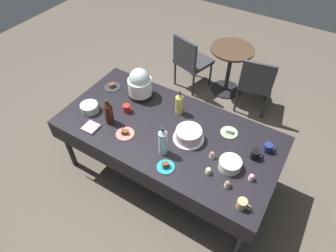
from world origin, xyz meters
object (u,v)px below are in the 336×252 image
Objects in this scene: cupcake_rose at (212,155)px; coffee_mug_tan at (242,204)px; maroon_chair_left at (190,59)px; maroon_chair_right at (256,82)px; dessert_plate_sage at (229,132)px; dessert_plate_teal at (166,166)px; dessert_plate_charcoal at (112,86)px; slow_cooker at (140,84)px; cupcake_mint at (227,184)px; glass_salad_bowl at (90,108)px; round_cafe_table at (230,62)px; cupcake_cocoa at (252,177)px; coffee_mug_black at (255,154)px; dessert_plate_coral at (125,133)px; coffee_mug_red at (127,109)px; frosted_layer_cake at (189,135)px; soda_bottle_water at (163,141)px; coffee_mug_navy at (268,148)px; soda_bottle_cola at (109,112)px; potluck_table at (168,134)px; soda_bottle_ginger_ale at (179,103)px; ceramic_snack_bowl at (230,164)px; cupcake_lemon at (208,171)px.

coffee_mug_tan is at bearing -38.47° from cupcake_rose.
maroon_chair_right is (0.98, -0.00, 0.00)m from maroon_chair_left.
dessert_plate_teal is (-0.31, -0.67, 0.00)m from dessert_plate_sage.
slow_cooker is at bearing 8.94° from dessert_plate_charcoal.
maroon_chair_left is (-1.32, 1.84, -0.29)m from cupcake_mint.
dessert_plate_charcoal is (-0.05, 0.43, -0.03)m from glass_salad_bowl.
cupcake_mint is 2.23m from round_cafe_table.
cupcake_rose is (-0.38, 0.04, 0.00)m from cupcake_cocoa.
coffee_mug_black reaches higher than dessert_plate_charcoal.
coffee_mug_black is at bearing -3.90° from dessert_plate_charcoal.
coffee_mug_red reaches higher than dessert_plate_coral.
cupcake_cocoa and cupcake_rose have the same top height.
cupcake_rose is at bearing -16.12° from frosted_layer_cake.
coffee_mug_red is at bearing -87.41° from maroon_chair_left.
dessert_plate_sage is 0.24× the size of round_cafe_table.
glass_salad_bowl is at bearing 171.94° from dessert_plate_coral.
soda_bottle_water is at bearing -156.17° from cupcake_rose.
maroon_chair_right is (0.94, 1.26, -0.42)m from slow_cooker.
soda_bottle_water is 2.73× the size of coffee_mug_navy.
soda_bottle_cola is at bearing -164.80° from frosted_layer_cake.
soda_bottle_ginger_ale is at bearing 96.70° from potluck_table.
coffee_mug_tan is at bearing -30.38° from frosted_layer_cake.
round_cafe_table is (-0.74, 1.87, -0.30)m from ceramic_snack_bowl.
dessert_plate_teal is at bearing -28.52° from coffee_mug_red.
cupcake_mint is 0.08× the size of maroon_chair_right.
soda_bottle_ginger_ale is at bearing -67.12° from maroon_chair_left.
soda_bottle_ginger_ale is 1.54m from round_cafe_table.
soda_bottle_cola is (-0.23, 0.06, 0.12)m from dessert_plate_coral.
soda_bottle_ginger_ale reaches higher than dessert_plate_sage.
soda_bottle_water reaches higher than ceramic_snack_bowl.
soda_bottle_ginger_ale is (0.81, 0.47, 0.08)m from glass_salad_bowl.
glass_salad_bowl reaches higher than cupcake_cocoa.
cupcake_rose is (1.40, -0.31, 0.02)m from dessert_plate_charcoal.
cupcake_lemon is at bearing -2.28° from soda_bottle_cola.
slow_cooker is 1.12m from cupcake_rose.
slow_cooker is at bearing 155.72° from cupcake_mint.
soda_bottle_cola reaches higher than potluck_table.
soda_bottle_cola is at bearing -118.80° from maroon_chair_right.
dessert_plate_charcoal is at bearing 153.63° from soda_bottle_water.
maroon_chair_right is at bearing 45.33° from dessert_plate_charcoal.
dessert_plate_charcoal is at bearing 165.50° from potluck_table.
potluck_table is 0.46m from dessert_plate_teal.
cupcake_lemon is 0.25× the size of soda_bottle_ginger_ale.
coffee_mug_black is 2.04m from maroon_chair_left.
slow_cooker is at bearing 154.50° from coffee_mug_tan.
slow_cooker reaches higher than round_cafe_table.
ceramic_snack_bowl is at bearing 9.13° from dessert_plate_coral.
soda_bottle_ginger_ale is (-0.25, 0.67, 0.11)m from dessert_plate_teal.
coffee_mug_black is (1.37, -0.17, -0.11)m from slow_cooker.
maroon_chair_left is (-1.47, 1.67, -0.29)m from cupcake_cocoa.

